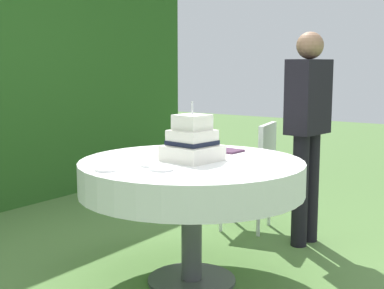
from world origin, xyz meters
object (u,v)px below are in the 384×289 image
at_px(serving_plate_near, 149,165).
at_px(napkin_stack, 229,151).
at_px(serving_plate_left, 106,170).
at_px(cake_table, 192,178).
at_px(standing_person, 308,123).
at_px(garden_chair, 255,166).
at_px(wedding_cake, 192,142).
at_px(serving_plate_far, 161,169).

height_order(serving_plate_near, napkin_stack, napkin_stack).
bearing_deg(serving_plate_left, cake_table, -21.27).
bearing_deg(serving_plate_near, serving_plate_left, 154.87).
bearing_deg(standing_person, cake_table, 165.78).
xyz_separation_m(serving_plate_near, standing_person, (1.40, -0.38, 0.14)).
bearing_deg(napkin_stack, serving_plate_left, 167.05).
xyz_separation_m(cake_table, standing_person, (1.11, -0.28, 0.26)).
distance_m(garden_chair, standing_person, 0.63).
height_order(wedding_cake, standing_person, standing_person).
xyz_separation_m(serving_plate_near, serving_plate_far, (-0.05, -0.13, 0.00)).
relative_size(wedding_cake, serving_plate_near, 3.46).
bearing_deg(cake_table, serving_plate_left, 158.73).
bearing_deg(serving_plate_far, garden_chair, 8.86).
height_order(wedding_cake, serving_plate_left, wedding_cake).
height_order(serving_plate_far, garden_chair, garden_chair).
height_order(cake_table, wedding_cake, wedding_cake).
distance_m(wedding_cake, garden_chair, 1.25).
bearing_deg(serving_plate_far, standing_person, -9.54).
relative_size(cake_table, napkin_stack, 8.71).
bearing_deg(cake_table, napkin_stack, -1.57).
xyz_separation_m(napkin_stack, garden_chair, (0.78, 0.22, -0.25)).
xyz_separation_m(wedding_cake, serving_plate_far, (-0.35, -0.04, -0.11)).
bearing_deg(serving_plate_left, serving_plate_far, -52.39).
distance_m(cake_table, garden_chair, 1.22).
distance_m(serving_plate_left, garden_chair, 1.75).
distance_m(serving_plate_near, napkin_stack, 0.72).
xyz_separation_m(serving_plate_left, standing_person, (1.64, -0.49, 0.14)).
relative_size(serving_plate_near, standing_person, 0.07).
xyz_separation_m(serving_plate_far, serving_plate_left, (-0.19, 0.24, 0.00)).
bearing_deg(napkin_stack, cake_table, 178.43).
relative_size(serving_plate_left, standing_person, 0.08).
bearing_deg(garden_chair, serving_plate_left, 179.87).
bearing_deg(standing_person, serving_plate_left, 163.42).
relative_size(serving_plate_near, napkin_stack, 0.66).
distance_m(serving_plate_near, serving_plate_far, 0.14).
bearing_deg(serving_plate_far, serving_plate_near, 68.06).
relative_size(wedding_cake, serving_plate_left, 2.92).
distance_m(cake_table, serving_plate_far, 0.36).
bearing_deg(garden_chair, cake_table, -170.34).
relative_size(serving_plate_near, garden_chair, 0.12).
bearing_deg(wedding_cake, garden_chair, 9.68).
bearing_deg(wedding_cake, napkin_stack, -1.76).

